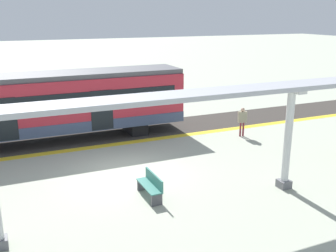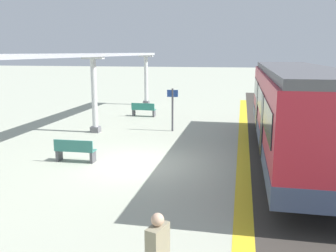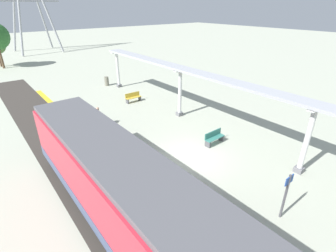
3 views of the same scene
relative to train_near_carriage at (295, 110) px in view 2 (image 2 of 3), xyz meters
The scene contains 11 objects.
ground_plane 6.28m from the train_near_carriage, 20.29° to the left, with size 176.00×176.00×0.00m, color #A9AF9B.
tactile_edge_strip 3.32m from the train_near_carriage, 48.59° to the left, with size 0.48×38.60×0.01m, color gold.
trackbed 2.77m from the train_near_carriage, 90.14° to the left, with size 3.20×50.60×0.01m, color #38332D.
train_near_carriage is the anchor object (origin of this frame).
canopy_pillar_nearest 15.85m from the train_near_carriage, 54.43° to the right, with size 1.10×0.44×3.79m.
canopy_pillar_second 9.61m from the train_near_carriage, 16.45° to the right, with size 1.10×0.44×3.79m.
canopy_beam 9.70m from the train_near_carriage, 13.43° to the left, with size 1.20×30.99×0.16m, color #A8AAB2.
bench_near_end 11.25m from the train_near_carriage, 43.85° to the right, with size 1.51×0.49×0.86m.
bench_mid_platform 8.40m from the train_near_carriage, 16.03° to the left, with size 1.51×0.47×0.86m.
platform_info_sign 6.65m from the train_near_carriage, 34.92° to the right, with size 0.56×0.10×2.20m.
passenger_waiting_near_edge 9.87m from the train_near_carriage, 70.95° to the left, with size 0.33×0.49×1.56m.
Camera 2 is at (-3.63, 12.37, 4.01)m, focal length 39.26 mm.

